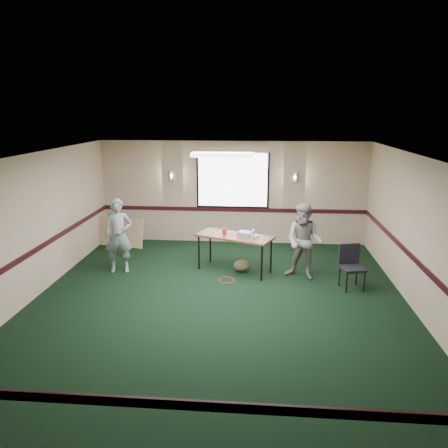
# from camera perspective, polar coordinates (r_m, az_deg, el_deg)

# --- Properties ---
(ground) EXTENTS (8.00, 8.00, 0.00)m
(ground) POSITION_cam_1_polar(r_m,az_deg,el_deg) (8.13, -0.79, -10.55)
(ground) COLOR black
(ground) RESTS_ON ground
(room_shell) EXTENTS (8.00, 8.02, 8.00)m
(room_shell) POSITION_cam_1_polar(r_m,az_deg,el_deg) (9.66, 0.42, 3.41)
(room_shell) COLOR #C5A98E
(room_shell) RESTS_ON ground
(folding_table) EXTENTS (1.77, 1.23, 0.82)m
(folding_table) POSITION_cam_1_polar(r_m,az_deg,el_deg) (9.52, 1.40, -1.84)
(folding_table) COLOR #562918
(folding_table) RESTS_ON ground
(projector) EXTENTS (0.36, 0.33, 0.09)m
(projector) POSITION_cam_1_polar(r_m,az_deg,el_deg) (9.46, 2.77, -1.28)
(projector) COLOR gray
(projector) RESTS_ON folding_table
(game_console) EXTENTS (0.22, 0.20, 0.05)m
(game_console) POSITION_cam_1_polar(r_m,az_deg,el_deg) (9.42, 3.91, -1.52)
(game_console) COLOR white
(game_console) RESTS_ON folding_table
(red_cup) EXTENTS (0.09, 0.09, 0.13)m
(red_cup) POSITION_cam_1_polar(r_m,az_deg,el_deg) (9.57, 0.05, -0.96)
(red_cup) COLOR red
(red_cup) RESTS_ON folding_table
(water_bottle) EXTENTS (0.06, 0.06, 0.22)m
(water_bottle) POSITION_cam_1_polar(r_m,az_deg,el_deg) (9.18, 3.85, -1.39)
(water_bottle) COLOR #8BAEE3
(water_bottle) RESTS_ON folding_table
(duffel_bag) EXTENTS (0.44, 0.39, 0.26)m
(duffel_bag) POSITION_cam_1_polar(r_m,az_deg,el_deg) (9.68, 2.29, -5.50)
(duffel_bag) COLOR #4D4C2C
(duffel_bag) RESTS_ON ground
(cable_coil) EXTENTS (0.42, 0.42, 0.02)m
(cable_coil) POSITION_cam_1_polar(r_m,az_deg,el_deg) (9.22, 0.34, -7.35)
(cable_coil) COLOR #BC3417
(cable_coil) RESTS_ON ground
(folded_table) EXTENTS (1.50, 0.53, 0.76)m
(folded_table) POSITION_cam_1_polar(r_m,az_deg,el_deg) (11.76, -13.80, -0.98)
(folded_table) COLOR tan
(folded_table) RESTS_ON ground
(conference_chair) EXTENTS (0.51, 0.53, 0.88)m
(conference_chair) POSITION_cam_1_polar(r_m,az_deg,el_deg) (9.09, 16.25, -4.90)
(conference_chair) COLOR black
(conference_chair) RESTS_ON ground
(person_left) EXTENTS (0.66, 0.50, 1.64)m
(person_left) POSITION_cam_1_polar(r_m,az_deg,el_deg) (9.77, -13.60, -1.47)
(person_left) COLOR #40668D
(person_left) RESTS_ON ground
(person_right) EXTENTS (0.97, 0.88, 1.62)m
(person_right) POSITION_cam_1_polar(r_m,az_deg,el_deg) (9.25, 10.42, -2.25)
(person_right) COLOR #687EA2
(person_right) RESTS_ON ground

